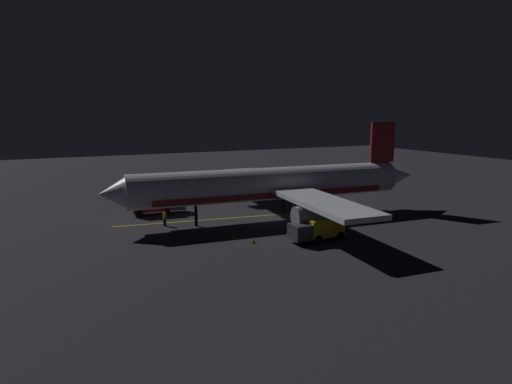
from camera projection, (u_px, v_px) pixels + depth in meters
The scene contains 8 objects.
ground_plane at pixel (271, 220), 52.05m from camera, with size 180.00×180.00×0.20m, color #25252A.
apron_guide_stripe at pixel (232, 218), 52.61m from camera, with size 0.24×28.28×0.01m, color gold.
airliner at pixel (276, 185), 51.50m from camera, with size 34.63×40.51×11.57m.
baggage_truck at pixel (156, 204), 54.42m from camera, with size 2.62×6.68×2.55m.
catering_truck at pixel (318, 229), 43.10m from camera, with size 2.42×5.72×2.26m.
ground_crew_worker at pixel (165, 218), 48.70m from camera, with size 0.40×0.40×1.74m.
traffic_cone_near_left at pixel (253, 240), 42.50m from camera, with size 0.50×0.50×0.55m.
traffic_cone_near_right at pixel (234, 236), 43.84m from camera, with size 0.50×0.50×0.55m.
Camera 1 is at (-44.95, 23.25, 12.68)m, focal length 30.09 mm.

